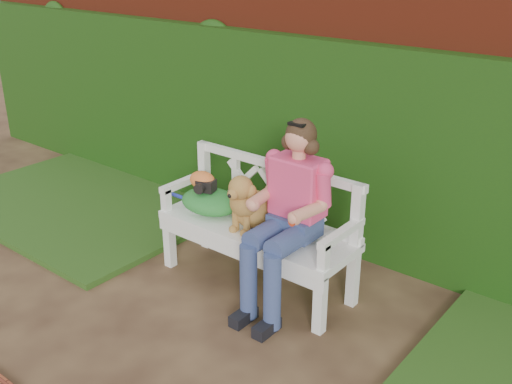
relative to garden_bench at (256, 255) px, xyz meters
The scene contains 11 objects.
ground 0.83m from the garden_bench, 75.86° to the right, with size 60.00×60.00×0.00m, color #332016.
brick_wall 1.44m from the garden_bench, 80.34° to the left, with size 10.00×0.30×2.20m, color maroon.
ivy_hedge 1.12m from the garden_bench, 78.08° to the left, with size 10.00×0.18×1.70m, color #1C450D.
grass_left 2.22m from the garden_bench, behind, with size 2.60×2.00×0.05m, color #1A3C16.
garden_bench is the anchor object (origin of this frame).
seated_woman 0.53m from the garden_bench, ahead, with size 0.54×0.72×1.28m, color #F4434B, non-canonical shape.
dog 0.46m from the garden_bench, 129.22° to the right, with size 0.29×0.39×0.43m, color olive, non-canonical shape.
tennis_racket 0.59m from the garden_bench, behind, with size 0.65×0.27×0.03m, color white, non-canonical shape.
green_bag 0.54m from the garden_bench, behind, with size 0.49×0.38×0.17m, color #238929, non-canonical shape.
camera_item 0.64m from the garden_bench, behind, with size 0.13×0.10×0.09m, color black.
baseball_glove 0.70m from the garden_bench, behind, with size 0.22×0.16×0.14m, color orange.
Camera 1 is at (2.24, -2.27, 2.40)m, focal length 42.00 mm.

